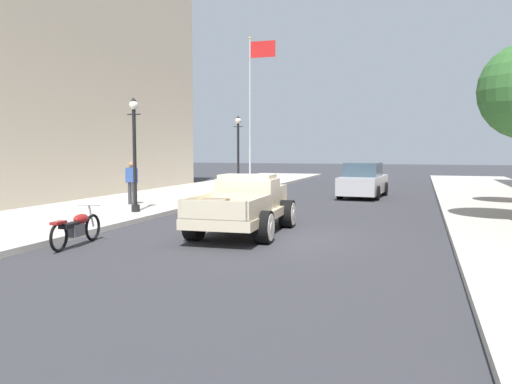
# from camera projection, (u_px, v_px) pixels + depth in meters

# --- Properties ---
(ground_plane) EXTENTS (140.00, 140.00, 0.00)m
(ground_plane) POSITION_uv_depth(u_px,v_px,m) (266.00, 238.00, 13.28)
(ground_plane) COLOR #333338
(sidewalk_left) EXTENTS (5.50, 64.00, 0.15)m
(sidewalk_left) POSITION_uv_depth(u_px,v_px,m) (34.00, 223.00, 15.47)
(sidewalk_left) COLOR #B7B2A8
(sidewalk_left) RESTS_ON ground
(hotrod_truck_cream) EXTENTS (2.32, 4.99, 1.58)m
(hotrod_truck_cream) POSITION_uv_depth(u_px,v_px,m) (247.00, 205.00, 14.16)
(hotrod_truck_cream) COLOR beige
(hotrod_truck_cream) RESTS_ON ground
(motorcycle_parked) EXTENTS (0.62, 2.12, 0.93)m
(motorcycle_parked) POSITION_uv_depth(u_px,v_px,m) (77.00, 227.00, 12.08)
(motorcycle_parked) COLOR black
(motorcycle_parked) RESTS_ON ground
(car_background_silver) EXTENTS (2.10, 4.41, 1.65)m
(car_background_silver) POSITION_uv_depth(u_px,v_px,m) (363.00, 181.00, 24.42)
(car_background_silver) COLOR #B7B7BC
(car_background_silver) RESTS_ON ground
(pedestrian_sidewalk_left) EXTENTS (0.53, 0.22, 1.65)m
(pedestrian_sidewalk_left) POSITION_uv_depth(u_px,v_px,m) (132.00, 180.00, 19.88)
(pedestrian_sidewalk_left) COLOR #333338
(pedestrian_sidewalk_left) RESTS_ON sidewalk_left
(street_lamp_near) EXTENTS (0.50, 0.32, 3.85)m
(street_lamp_near) POSITION_uv_depth(u_px,v_px,m) (134.00, 146.00, 17.41)
(street_lamp_near) COLOR black
(street_lamp_near) RESTS_ON sidewalk_left
(street_lamp_far) EXTENTS (0.50, 0.32, 3.85)m
(street_lamp_far) POSITION_uv_depth(u_px,v_px,m) (238.00, 147.00, 26.73)
(street_lamp_far) COLOR black
(street_lamp_far) RESTS_ON sidewalk_left
(flagpole) EXTENTS (1.74, 0.16, 9.16)m
(flagpole) POSITION_uv_depth(u_px,v_px,m) (253.00, 94.00, 32.58)
(flagpole) COLOR #B2B2B7
(flagpole) RESTS_ON sidewalk_left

